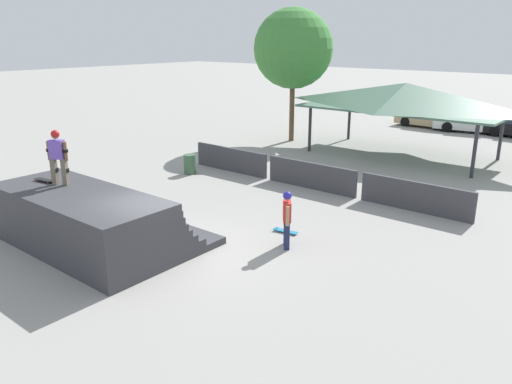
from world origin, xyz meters
TOP-DOWN VIEW (x-y plane):
  - ground_plane at (0.00, 0.00)m, footprint 160.00×160.00m
  - quarter_pipe_ramp at (-2.32, -0.80)m, footprint 5.77×4.02m
  - skater_on_deck at (-3.43, -0.92)m, footprint 0.67×0.45m
  - skateboard_on_deck at (-4.06, -1.06)m, footprint 0.78×0.32m
  - bystander_walking at (2.07, 2.68)m, footprint 0.49×0.57m
  - skateboard_on_ground at (1.40, 3.53)m, footprint 0.80×0.30m
  - barrier_fence at (-0.55, 7.97)m, footprint 12.51×0.12m
  - pavilion_shelter at (-0.20, 15.69)m, footprint 9.70×4.91m
  - tree_beside_pavilion at (-6.67, 15.29)m, footprint 4.37×4.37m
  - trash_bin at (-5.92, 6.51)m, footprint 0.52×0.52m
  - parked_car_tan at (-2.20, 24.76)m, footprint 4.30×1.89m
  - parked_car_white at (0.60, 24.71)m, footprint 4.78×2.47m

SIDE VIEW (x-z plane):
  - ground_plane at x=0.00m, z-range 0.00..0.00m
  - skateboard_on_ground at x=1.40m, z-range 0.01..0.10m
  - trash_bin at x=-5.92m, z-range 0.00..0.85m
  - barrier_fence at x=-0.55m, z-range 0.00..1.05m
  - parked_car_tan at x=-2.20m, z-range -0.03..1.24m
  - parked_car_white at x=0.60m, z-range -0.03..1.24m
  - quarter_pipe_ramp at x=-2.32m, z-range -0.08..1.58m
  - bystander_walking at x=2.07m, z-range 0.14..1.81m
  - skateboard_on_deck at x=-4.06m, z-range 1.68..1.76m
  - skater_on_deck at x=-3.43m, z-range 1.78..3.39m
  - pavilion_shelter at x=-0.20m, z-range 1.15..4.77m
  - tree_beside_pavilion at x=-6.67m, z-range 1.47..8.79m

